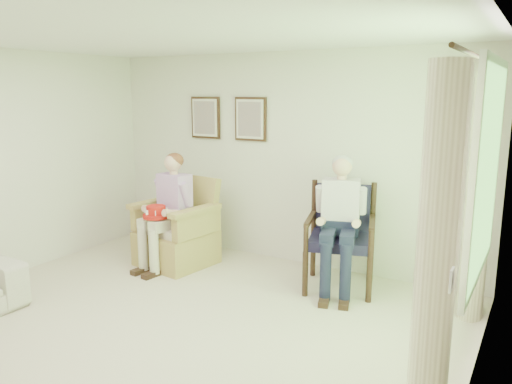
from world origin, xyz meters
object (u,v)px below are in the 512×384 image
Objects in this scene: wood_armchair at (344,232)px; person_wicker at (169,203)px; wicker_armchair at (178,237)px; red_hat at (156,213)px; person_dark at (338,213)px.

wood_armchair is 2.11m from person_wicker.
red_hat is (-0.04, -0.34, 0.38)m from wicker_armchair.
person_dark is (0.00, -0.18, 0.25)m from wood_armchair.
person_dark reaches higher than wood_armchair.
wicker_armchair is 0.48m from person_wicker.
wood_armchair is 0.77× the size of person_dark.
wicker_armchair is 0.79× the size of person_wicker.
wood_armchair is at bearing 17.71° from wicker_armchair.
wicker_armchair is at bearing 97.90° from person_wicker.
person_dark is 4.59× the size of red_hat.
wood_armchair is (2.04, 0.35, 0.26)m from wicker_armchair.
person_wicker reaches higher than red_hat.
wicker_armchair is at bearing 84.07° from red_hat.
person_wicker is 0.95× the size of person_dark.
red_hat is at bearing 177.59° from person_dark.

